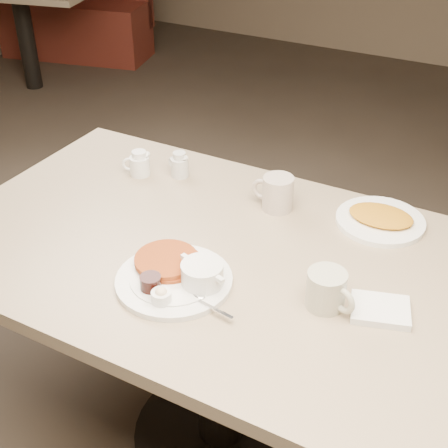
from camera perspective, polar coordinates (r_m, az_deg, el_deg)
The scene contains 9 objects.
diner_table at distance 1.69m, azimuth -0.32°, elevation -7.11°, with size 1.50×0.90×0.75m.
main_plate at distance 1.47m, azimuth -4.29°, elevation -4.74°, with size 0.37×0.35×0.07m.
coffee_mug_near at distance 1.41m, azimuth 9.56°, elevation -6.03°, with size 0.14×0.12×0.09m.
napkin at distance 1.44m, azimuth 14.30°, elevation -7.73°, with size 0.16×0.14×0.02m.
coffee_mug_far at distance 1.74m, azimuth 4.92°, elevation 2.89°, with size 0.13×0.09×0.10m.
creamer_left at distance 1.93m, azimuth -7.87°, elevation 5.54°, with size 0.09×0.07×0.08m.
creamer_right at distance 1.91m, azimuth -4.16°, elevation 5.47°, with size 0.08×0.07×0.08m.
hash_plate at distance 1.74m, azimuth 14.32°, elevation 0.44°, with size 0.25×0.25×0.04m.
booth_back_left at distance 5.39m, azimuth -13.97°, elevation 19.01°, with size 1.48×1.64×1.12m.
Camera 1 is at (0.62, -1.12, 1.68)m, focal length 49.23 mm.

